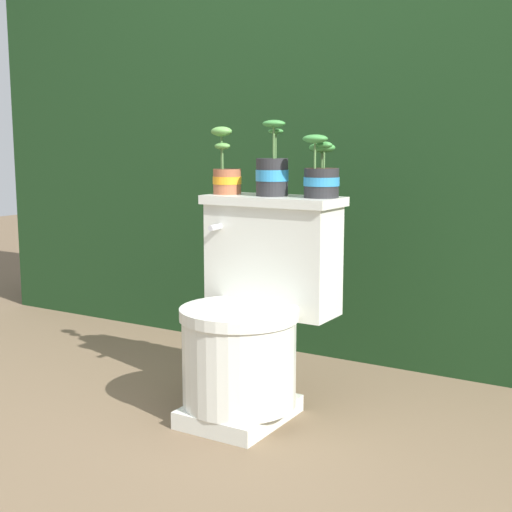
# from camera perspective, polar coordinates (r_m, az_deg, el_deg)

# --- Properties ---
(ground_plane) EXTENTS (12.00, 12.00, 0.00)m
(ground_plane) POSITION_cam_1_polar(r_m,az_deg,el_deg) (2.32, 0.61, -13.39)
(ground_plane) COLOR brown
(hedge_backdrop) EXTENTS (4.01, 0.70, 1.72)m
(hedge_backdrop) POSITION_cam_1_polar(r_m,az_deg,el_deg) (3.16, 11.15, 8.48)
(hedge_backdrop) COLOR #193819
(hedge_backdrop) RESTS_ON ground
(toilet) EXTENTS (0.46, 0.51, 0.71)m
(toilet) POSITION_cam_1_polar(r_m,az_deg,el_deg) (2.33, -0.28, -4.97)
(toilet) COLOR silver
(toilet) RESTS_ON ground
(potted_plant_left) EXTENTS (0.10, 0.10, 0.23)m
(potted_plant_left) POSITION_cam_1_polar(r_m,az_deg,el_deg) (2.46, -2.39, 6.59)
(potted_plant_left) COLOR #9E5638
(potted_plant_left) RESTS_ON toilet
(potted_plant_midleft) EXTENTS (0.12, 0.11, 0.25)m
(potted_plant_midleft) POSITION_cam_1_polar(r_m,az_deg,el_deg) (2.38, 1.31, 6.71)
(potted_plant_midleft) COLOR #262628
(potted_plant_midleft) RESTS_ON toilet
(potted_plant_middle) EXTENTS (0.12, 0.13, 0.20)m
(potted_plant_middle) POSITION_cam_1_polar(r_m,az_deg,el_deg) (2.31, 5.23, 6.47)
(potted_plant_middle) COLOR #262628
(potted_plant_middle) RESTS_ON toilet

